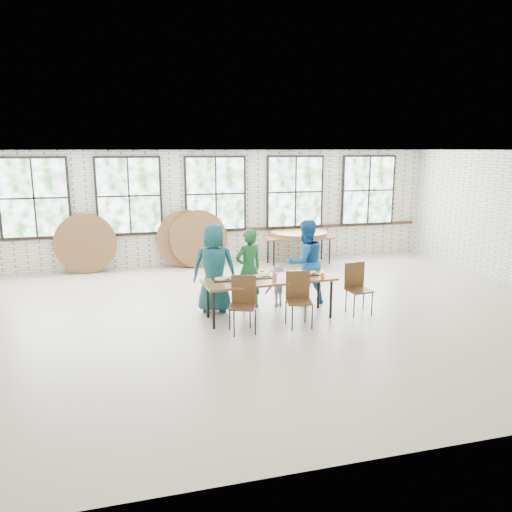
{
  "coord_description": "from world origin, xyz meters",
  "views": [
    {
      "loc": [
        -2.4,
        -8.46,
        3.03
      ],
      "look_at": [
        0.0,
        0.4,
        1.05
      ],
      "focal_mm": 35.0,
      "sensor_mm": 36.0,
      "label": 1
    }
  ],
  "objects_px": {
    "storage_table": "(299,238)",
    "chair_near_right": "(298,294)",
    "chair_near_left": "(243,299)",
    "dining_table": "(269,281)"
  },
  "relations": [
    {
      "from": "dining_table",
      "to": "storage_table",
      "type": "height_order",
      "value": "same"
    },
    {
      "from": "dining_table",
      "to": "chair_near_right",
      "type": "height_order",
      "value": "chair_near_right"
    },
    {
      "from": "dining_table",
      "to": "storage_table",
      "type": "bearing_deg",
      "value": 59.4
    },
    {
      "from": "chair_near_left",
      "to": "storage_table",
      "type": "bearing_deg",
      "value": 81.67
    },
    {
      "from": "chair_near_left",
      "to": "storage_table",
      "type": "relative_size",
      "value": 0.52
    },
    {
      "from": "chair_near_right",
      "to": "dining_table",
      "type": "bearing_deg",
      "value": 139.52
    },
    {
      "from": "chair_near_right",
      "to": "chair_near_left",
      "type": "bearing_deg",
      "value": -167.18
    },
    {
      "from": "chair_near_left",
      "to": "chair_near_right",
      "type": "relative_size",
      "value": 1.0
    },
    {
      "from": "storage_table",
      "to": "chair_near_right",
      "type": "bearing_deg",
      "value": -107.11
    },
    {
      "from": "chair_near_left",
      "to": "dining_table",
      "type": "bearing_deg",
      "value": 61.55
    }
  ]
}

